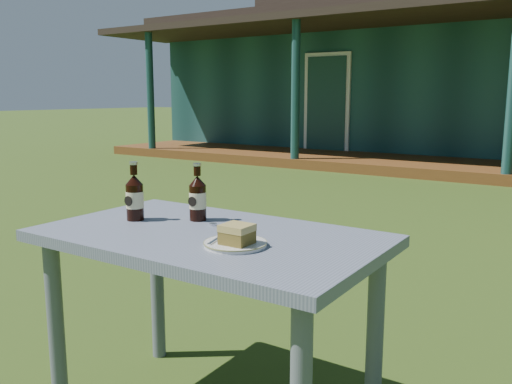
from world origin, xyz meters
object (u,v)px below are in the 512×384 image
Objects in this scene: cafe_table at (209,260)px; cola_bottle_near at (198,198)px; plate at (235,244)px; cola_bottle_far at (135,197)px; cake_slice at (237,234)px.

cola_bottle_near is at bearing 140.23° from cafe_table.
plate is 0.90× the size of cola_bottle_far.
cake_slice is (0.02, -0.01, 0.04)m from plate.
cafe_table is 5.43× the size of cola_bottle_near.
plate is 0.41m from cola_bottle_near.
cafe_table is 0.23m from plate.
cola_bottle_near is (-0.35, 0.23, 0.04)m from cake_slice.
cola_bottle_far reaches higher than cake_slice.
cake_slice is at bearing -33.60° from cola_bottle_near.
cola_bottle_near is (-0.33, 0.22, 0.08)m from plate.
cola_bottle_far reaches higher than cola_bottle_near.
cola_bottle_far is at bearing 169.53° from cake_slice.
plate is 0.92× the size of cola_bottle_near.
cola_bottle_far is (-0.55, 0.10, 0.04)m from cake_slice.
cake_slice is at bearing -27.97° from cafe_table.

